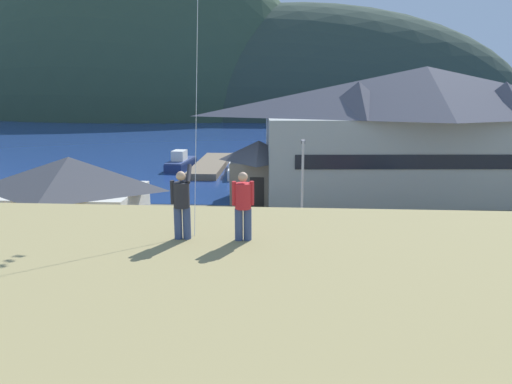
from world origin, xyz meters
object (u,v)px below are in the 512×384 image
harbor_lodge (423,130)px  parked_car_mid_row_near (479,298)px  storage_shed_near_lot (73,207)px  parked_car_corner_spot (204,233)px  moored_boat_outer_mooring (241,167)px  wharf_dock (211,165)px  parking_light_pole (302,180)px  storage_shed_waterside (259,169)px  person_kite_flyer (182,202)px  parked_car_back_row_right (267,295)px  parked_car_mid_row_center (142,271)px  moored_boat_wharfside (181,163)px  parked_car_front_row_end (477,245)px  parked_car_back_row_left (336,240)px  person_companion (243,204)px

harbor_lodge → parked_car_mid_row_near: 22.99m
storage_shed_near_lot → parked_car_corner_spot: 7.38m
storage_shed_near_lot → moored_boat_outer_mooring: storage_shed_near_lot is taller
parked_car_mid_row_near → wharf_dock: bearing=115.3°
storage_shed_near_lot → parked_car_corner_spot: size_ratio=1.84×
moored_boat_outer_mooring → parking_light_pole: size_ratio=1.42×
storage_shed_near_lot → parking_light_pole: 13.55m
parked_car_corner_spot → storage_shed_waterside: bearing=79.1°
person_kite_flyer → parked_car_corner_spot: bearing=98.1°
parking_light_pole → storage_shed_near_lot: bearing=-158.9°
parked_car_back_row_right → moored_boat_outer_mooring: bearing=97.3°
parked_car_mid_row_center → parking_light_pole: (7.65, 8.95, 2.57)m
harbor_lodge → parked_car_corner_spot: (-15.88, -14.41, -4.66)m
storage_shed_waterside → parked_car_mid_row_center: storage_shed_waterside is taller
storage_shed_near_lot → storage_shed_waterside: (9.34, 14.37, -0.42)m
moored_boat_wharfside → parking_light_pole: size_ratio=1.02×
parked_car_front_row_end → parked_car_corner_spot: same height
storage_shed_waterside → wharf_dock: size_ratio=0.35×
person_kite_flyer → parked_car_back_row_left: bearing=69.6°
parked_car_front_row_end → moored_boat_wharfside: bearing=129.1°
parked_car_mid_row_near → person_kite_flyer: 14.03m
storage_shed_waterside → wharf_dock: storage_shed_waterside is taller
parked_car_mid_row_near → parked_car_back_row_right: (-8.68, -0.28, 0.00)m
moored_boat_wharfside → parked_car_back_row_left: size_ratio=1.42×
parked_car_back_row_left → parked_car_mid_row_center: 10.78m
storage_shed_near_lot → moored_boat_outer_mooring: bearing=75.1°
storage_shed_waterside → wharf_dock: 15.83m
parked_car_front_row_end → harbor_lodge: bearing=87.0°
wharf_dock → parked_car_mid_row_near: size_ratio=3.28×
parking_light_pole → moored_boat_wharfside: bearing=119.0°
moored_boat_wharfside → parked_car_mid_row_near: 39.40m
parked_car_corner_spot → person_companion: (3.69, -15.20, 5.71)m
moored_boat_outer_mooring → parking_light_pole: bearing=-74.4°
storage_shed_waterside → parked_car_corner_spot: storage_shed_waterside is taller
moored_boat_outer_mooring → harbor_lodge: bearing=-30.8°
person_kite_flyer → person_companion: size_ratio=1.07×
storage_shed_near_lot → person_companion: bearing=-51.7°
storage_shed_waterside → parked_car_back_row_left: (5.11, -13.30, -1.50)m
wharf_dock → moored_boat_wharfside: moored_boat_wharfside is taller
parked_car_mid_row_center → parked_car_back_row_right: bearing=-21.4°
parked_car_corner_spot → parked_car_mid_row_center: bearing=-108.3°
wharf_dock → storage_shed_near_lot: bearing=-96.2°
parked_car_back_row_left → person_kite_flyer: size_ratio=2.34×
wharf_dock → moored_boat_wharfside: size_ratio=2.31×
storage_shed_waterside → person_companion: bearing=-87.4°
parked_car_corner_spot → parked_car_mid_row_near: same height
wharf_dock → parked_car_corner_spot: 27.27m
moored_boat_outer_mooring → parked_car_corner_spot: size_ratio=2.02×
parked_car_mid_row_center → parked_car_front_row_end: bearing=15.7°
storage_shed_near_lot → parked_car_back_row_left: 14.62m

